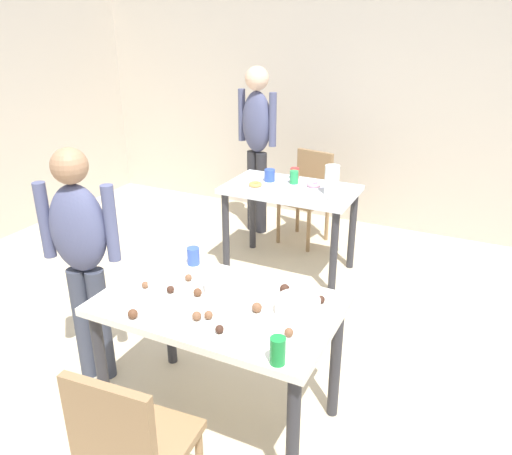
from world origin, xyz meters
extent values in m
plane|color=beige|center=(0.00, 0.00, 0.00)|extent=(6.40, 6.40, 0.00)
cube|color=#BCB2A3|center=(0.00, 3.20, 1.30)|extent=(6.40, 0.10, 2.60)
cube|color=silver|center=(0.04, -0.03, 0.73)|extent=(1.19, 0.73, 0.04)
cylinder|color=#2D2D33|center=(-0.50, -0.33, 0.35)|extent=(0.06, 0.06, 0.71)
cylinder|color=#2D2D33|center=(0.57, -0.33, 0.35)|extent=(0.06, 0.06, 0.71)
cylinder|color=#2D2D33|center=(-0.50, 0.28, 0.35)|extent=(0.06, 0.06, 0.71)
cylinder|color=#2D2D33|center=(0.57, 0.28, 0.35)|extent=(0.06, 0.06, 0.71)
cube|color=silver|center=(-0.33, 1.81, 0.73)|extent=(1.08, 0.64, 0.04)
cylinder|color=#2D2D33|center=(-0.81, 1.55, 0.35)|extent=(0.06, 0.06, 0.71)
cylinder|color=#2D2D33|center=(0.15, 1.55, 0.35)|extent=(0.06, 0.06, 0.71)
cylinder|color=#2D2D33|center=(-0.81, 2.07, 0.35)|extent=(0.06, 0.06, 0.71)
cylinder|color=#2D2D33|center=(0.15, 2.07, 0.35)|extent=(0.06, 0.06, 0.71)
cube|color=olive|center=(0.04, -0.69, 0.43)|extent=(0.43, 0.43, 0.04)
cube|color=olive|center=(0.06, -0.87, 0.66)|extent=(0.38, 0.07, 0.42)
cylinder|color=olive|center=(-0.14, -0.54, 0.21)|extent=(0.04, 0.04, 0.41)
cube|color=olive|center=(-0.43, 2.41, 0.43)|extent=(0.47, 0.47, 0.04)
cube|color=olive|center=(-0.39, 2.59, 0.66)|extent=(0.38, 0.11, 0.42)
cylinder|color=olive|center=(-0.30, 2.21, 0.21)|extent=(0.04, 0.04, 0.41)
cylinder|color=olive|center=(-0.63, 2.28, 0.21)|extent=(0.04, 0.04, 0.41)
cylinder|color=olive|center=(-0.23, 2.54, 0.21)|extent=(0.04, 0.04, 0.41)
cylinder|color=olive|center=(-0.56, 2.61, 0.21)|extent=(0.04, 0.04, 0.41)
cylinder|color=#383D4C|center=(-0.89, -0.05, 0.36)|extent=(0.11, 0.11, 0.73)
cylinder|color=#383D4C|center=(-0.79, -0.01, 0.36)|extent=(0.11, 0.11, 0.73)
ellipsoid|color=#4C5175|center=(-0.84, -0.03, 0.99)|extent=(0.37, 0.29, 0.52)
sphere|color=#997051|center=(-0.84, -0.03, 1.34)|extent=(0.20, 0.20, 0.20)
cylinder|color=#4C5175|center=(-1.02, -0.09, 1.02)|extent=(0.09, 0.09, 0.44)
cylinder|color=#4C5175|center=(-0.66, 0.03, 1.02)|extent=(0.09, 0.09, 0.44)
cylinder|color=#28282D|center=(-0.90, 2.45, 0.41)|extent=(0.11, 0.11, 0.83)
cylinder|color=#28282D|center=(-1.01, 2.48, 0.41)|extent=(0.11, 0.11, 0.83)
ellipsoid|color=#4C5175|center=(-0.95, 2.46, 1.12)|extent=(0.36, 0.27, 0.58)
sphere|color=beige|center=(-0.95, 2.46, 1.52)|extent=(0.22, 0.22, 0.22)
cylinder|color=#4C5175|center=(-0.77, 2.42, 1.16)|extent=(0.08, 0.08, 0.50)
cylinder|color=#4C5175|center=(-1.14, 2.51, 1.16)|extent=(0.08, 0.08, 0.50)
cylinder|color=white|center=(0.43, 0.04, 0.79)|extent=(0.22, 0.22, 0.08)
cylinder|color=#198438|center=(0.50, -0.35, 0.81)|extent=(0.07, 0.07, 0.12)
cube|color=silver|center=(0.27, -0.19, 0.75)|extent=(0.17, 0.02, 0.01)
cylinder|color=white|center=(-0.04, 0.04, 0.80)|extent=(0.08, 0.08, 0.11)
cylinder|color=white|center=(-0.24, -0.17, 0.80)|extent=(0.07, 0.07, 0.11)
cylinder|color=#3351B2|center=(-0.30, 0.27, 0.80)|extent=(0.07, 0.07, 0.10)
sphere|color=brown|center=(0.47, -0.15, 0.77)|extent=(0.04, 0.04, 0.04)
sphere|color=#3D2319|center=(0.50, 0.18, 0.77)|extent=(0.04, 0.04, 0.04)
sphere|color=brown|center=(-0.38, -0.08, 0.77)|extent=(0.04, 0.04, 0.04)
sphere|color=#3D2319|center=(-0.23, -0.06, 0.77)|extent=(0.04, 0.04, 0.04)
sphere|color=brown|center=(-0.21, 0.09, 0.77)|extent=(0.04, 0.04, 0.04)
sphere|color=brown|center=(0.07, -0.19, 0.77)|extent=(0.04, 0.04, 0.04)
sphere|color=#3D2319|center=(0.18, -0.26, 0.77)|extent=(0.04, 0.04, 0.04)
sphere|color=brown|center=(-0.25, -0.34, 0.77)|extent=(0.05, 0.05, 0.05)
sphere|color=brown|center=(0.03, -0.22, 0.77)|extent=(0.04, 0.04, 0.04)
sphere|color=brown|center=(0.25, -0.03, 0.77)|extent=(0.05, 0.05, 0.05)
sphere|color=brown|center=(-0.08, -0.03, 0.77)|extent=(0.04, 0.04, 0.04)
sphere|color=#3D2319|center=(0.30, 0.19, 0.78)|extent=(0.05, 0.05, 0.05)
cylinder|color=white|center=(0.03, 1.79, 0.87)|extent=(0.12, 0.12, 0.23)
cylinder|color=red|center=(-0.39, 2.05, 0.80)|extent=(0.08, 0.08, 0.09)
cylinder|color=green|center=(-0.34, 1.92, 0.81)|extent=(0.07, 0.07, 0.11)
cylinder|color=#3351B2|center=(-0.55, 1.89, 0.80)|extent=(0.09, 0.09, 0.10)
torus|color=pink|center=(-0.16, 1.91, 0.77)|extent=(0.12, 0.12, 0.03)
torus|color=gold|center=(-0.60, 1.71, 0.77)|extent=(0.11, 0.11, 0.03)
torus|color=white|center=(0.08, 1.67, 0.77)|extent=(0.10, 0.10, 0.03)
camera|label=1|loc=(1.17, -1.94, 2.08)|focal=36.03mm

